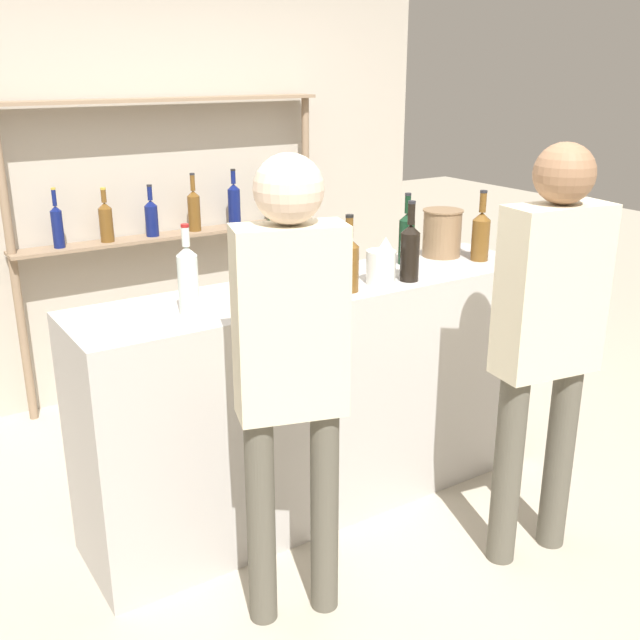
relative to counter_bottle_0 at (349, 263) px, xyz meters
The scene contains 14 objects.
ground_plane 1.24m from the counter_bottle_0, 110.46° to the left, with size 16.00×16.00×0.00m, color #B2A893.
bar_counter 0.70m from the counter_bottle_0, 110.46° to the left, with size 2.24×0.54×1.10m, color #B7B2AD.
back_wall 2.02m from the counter_bottle_0, 91.54° to the left, with size 3.84×0.12×2.80m, color #B2A899.
back_shelf 1.83m from the counter_bottle_0, 91.55° to the left, with size 2.00×0.18×1.84m.
counter_bottle_0 is the anchor object (origin of this frame).
counter_bottle_1 0.33m from the counter_bottle_0, ahead, with size 0.09×0.09×0.36m.
counter_bottle_2 0.56m from the counter_bottle_0, 24.68° to the left, with size 0.08×0.08×0.35m.
counter_bottle_3 0.71m from the counter_bottle_0, behind, with size 0.08×0.08×0.36m.
counter_bottle_4 0.86m from the counter_bottle_0, ahead, with size 0.09×0.09×0.35m.
wine_glass 0.44m from the counter_bottle_0, 31.41° to the left, with size 0.08×0.08×0.15m.
ice_bucket 0.80m from the counter_bottle_0, 18.67° to the left, with size 0.20×0.20×0.24m.
cork_jar 0.20m from the counter_bottle_0, ahead, with size 0.13×0.13×0.15m.
customer_left 0.75m from the counter_bottle_0, 140.67° to the right, with size 0.42×0.27×1.77m.
customer_right 0.86m from the counter_bottle_0, 54.48° to the right, with size 0.45×0.25×1.77m.
Camera 1 is at (-1.74, -2.69, 2.04)m, focal length 42.00 mm.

